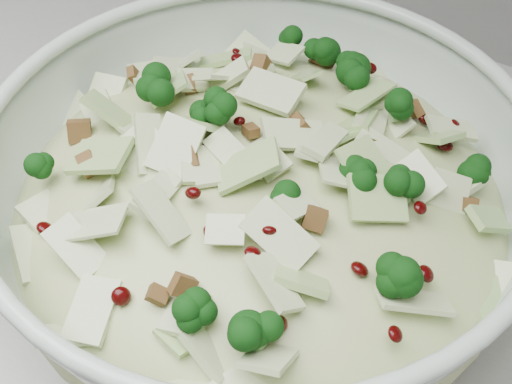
% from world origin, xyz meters
% --- Properties ---
extents(mixing_bowl, '(0.42, 0.42, 0.15)m').
position_xyz_m(mixing_bowl, '(-0.21, 1.60, 0.98)').
color(mixing_bowl, '#B1C2B6').
rests_on(mixing_bowl, counter).
extents(salad, '(0.38, 0.38, 0.15)m').
position_xyz_m(salad, '(-0.21, 1.60, 1.00)').
color(salad, '#A1AF77').
rests_on(salad, mixing_bowl).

